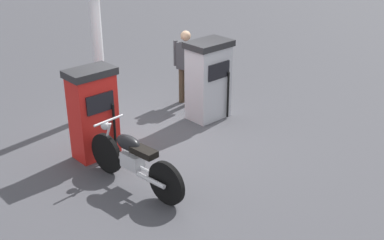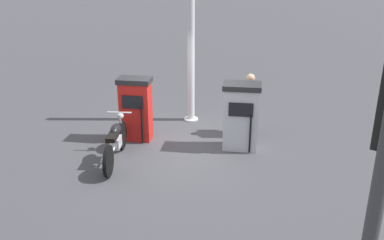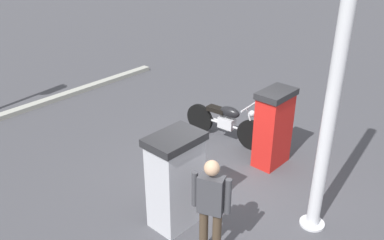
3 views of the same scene
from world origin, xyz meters
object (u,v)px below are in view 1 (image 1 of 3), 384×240
at_px(motorcycle_near_pump, 133,159).
at_px(canopy_support_pole, 95,9).
at_px(fuel_pump_near, 94,113).
at_px(attendant_person, 186,63).
at_px(fuel_pump_far, 209,80).

distance_m(motorcycle_near_pump, canopy_support_pole, 3.50).
xyz_separation_m(fuel_pump_near, motorcycle_near_pump, (1.27, -0.06, -0.33)).
xyz_separation_m(fuel_pump_near, canopy_support_pole, (-1.60, 1.05, 1.35)).
relative_size(fuel_pump_near, canopy_support_pole, 0.35).
bearing_deg(attendant_person, fuel_pump_near, -71.97).
relative_size(motorcycle_near_pump, attendant_person, 1.27).
bearing_deg(fuel_pump_near, fuel_pump_far, 90.00).
bearing_deg(fuel_pump_near, canopy_support_pole, 146.76).
distance_m(motorcycle_near_pump, attendant_person, 3.52).
height_order(fuel_pump_near, canopy_support_pole, canopy_support_pole).
distance_m(fuel_pump_near, canopy_support_pole, 2.34).
bearing_deg(fuel_pump_near, motorcycle_near_pump, -2.58).
bearing_deg(motorcycle_near_pump, canopy_support_pole, 158.91).
distance_m(fuel_pump_far, canopy_support_pole, 2.59).
bearing_deg(motorcycle_near_pump, fuel_pump_far, 115.71).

